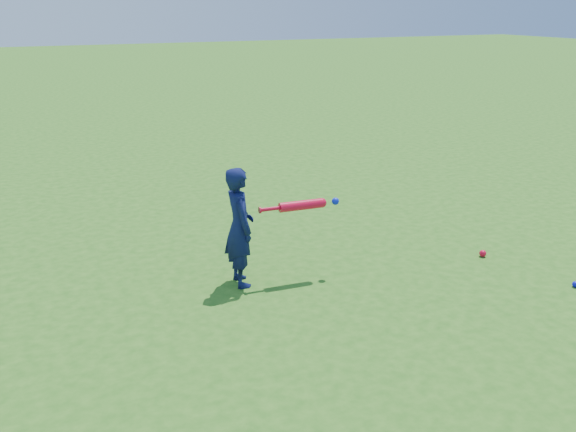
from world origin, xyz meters
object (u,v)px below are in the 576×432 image
at_px(child, 239,227).
at_px(ground_ball_red, 483,253).
at_px(ground_ball_blue, 575,284).
at_px(bat_swing, 305,205).

bearing_deg(child, ground_ball_red, -95.80).
bearing_deg(child, ground_ball_blue, -112.48).
distance_m(ground_ball_red, bat_swing, 2.14).
distance_m(ground_ball_blue, bat_swing, 2.74).
relative_size(child, ground_ball_blue, 19.06).
bearing_deg(ground_ball_blue, bat_swing, 148.55).
xyz_separation_m(ground_ball_red, bat_swing, (-1.99, 0.38, 0.71)).
relative_size(ground_ball_red, ground_ball_blue, 1.24).
bearing_deg(ground_ball_blue, ground_ball_red, 105.22).
height_order(child, ground_ball_blue, child).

